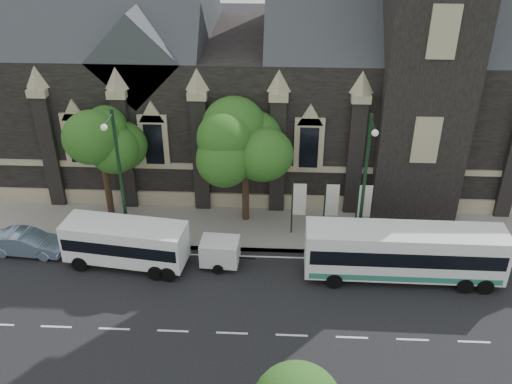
# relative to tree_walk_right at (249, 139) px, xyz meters

# --- Properties ---
(ground) EXTENTS (160.00, 160.00, 0.00)m
(ground) POSITION_rel_tree_walk_right_xyz_m (-3.21, -10.71, -5.82)
(ground) COLOR black
(ground) RESTS_ON ground
(sidewalk) EXTENTS (80.00, 5.00, 0.15)m
(sidewalk) POSITION_rel_tree_walk_right_xyz_m (-3.21, -1.21, -5.74)
(sidewalk) COLOR gray
(sidewalk) RESTS_ON ground
(museum) EXTENTS (40.00, 17.70, 29.90)m
(museum) POSITION_rel_tree_walk_right_xyz_m (1.90, 8.07, 2.35)
(museum) COLOR black
(museum) RESTS_ON ground
(tree_walk_right) EXTENTS (4.08, 4.08, 7.80)m
(tree_walk_right) POSITION_rel_tree_walk_right_xyz_m (0.00, 0.00, 0.00)
(tree_walk_right) COLOR black
(tree_walk_right) RESTS_ON ground
(tree_walk_left) EXTENTS (3.91, 3.91, 7.64)m
(tree_walk_left) POSITION_rel_tree_walk_right_xyz_m (-9.01, -0.01, -0.08)
(tree_walk_left) COLOR black
(tree_walk_left) RESTS_ON ground
(street_lamp_near) EXTENTS (0.36, 1.88, 9.00)m
(street_lamp_near) POSITION_rel_tree_walk_right_xyz_m (6.79, -3.62, -0.71)
(street_lamp_near) COLOR black
(street_lamp_near) RESTS_ON ground
(street_lamp_mid) EXTENTS (0.36, 1.88, 9.00)m
(street_lamp_mid) POSITION_rel_tree_walk_right_xyz_m (-7.21, -3.62, -0.71)
(street_lamp_mid) COLOR black
(street_lamp_mid) RESTS_ON ground
(banner_flag_left) EXTENTS (0.90, 0.10, 4.00)m
(banner_flag_left) POSITION_rel_tree_walk_right_xyz_m (3.08, -1.71, -3.43)
(banner_flag_left) COLOR black
(banner_flag_left) RESTS_ON ground
(banner_flag_center) EXTENTS (0.90, 0.10, 4.00)m
(banner_flag_center) POSITION_rel_tree_walk_right_xyz_m (5.08, -1.71, -3.43)
(banner_flag_center) COLOR black
(banner_flag_center) RESTS_ON ground
(banner_flag_right) EXTENTS (0.90, 0.10, 4.00)m
(banner_flag_right) POSITION_rel_tree_walk_right_xyz_m (7.08, -1.71, -3.43)
(banner_flag_right) COLOR black
(banner_flag_right) RESTS_ON ground
(tour_coach) EXTENTS (10.98, 2.65, 3.20)m
(tour_coach) POSITION_rel_tree_walk_right_xyz_m (9.02, -5.76, -4.07)
(tour_coach) COLOR white
(tour_coach) RESTS_ON ground
(shuttle_bus) EXTENTS (7.31, 3.30, 2.73)m
(shuttle_bus) POSITION_rel_tree_walk_right_xyz_m (-6.82, -5.28, -4.23)
(shuttle_bus) COLOR white
(shuttle_bus) RESTS_ON ground
(box_trailer) EXTENTS (3.22, 1.89, 1.69)m
(box_trailer) POSITION_rel_tree_walk_right_xyz_m (-1.38, -5.12, -4.85)
(box_trailer) COLOR silver
(box_trailer) RESTS_ON ground
(sedan) EXTENTS (4.58, 1.87, 1.48)m
(sedan) POSITION_rel_tree_walk_right_xyz_m (-13.12, -4.51, -5.08)
(sedan) COLOR #718AA4
(sedan) RESTS_ON ground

